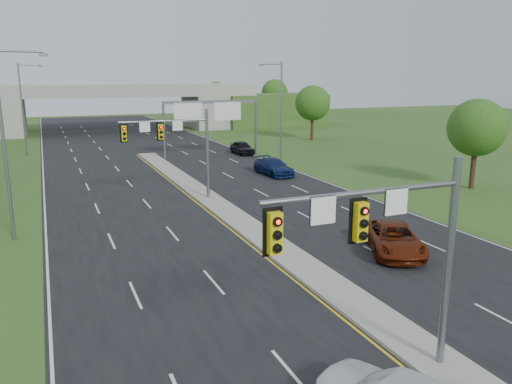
{
  "coord_description": "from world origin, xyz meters",
  "views": [
    {
      "loc": [
        -11.36,
        -11.21,
        9.33
      ],
      "look_at": [
        -0.64,
        13.99,
        3.0
      ],
      "focal_mm": 35.0,
      "sensor_mm": 36.0,
      "label": 1
    }
  ],
  "objects_px": {
    "signal_mast_far": "(178,141)",
    "car_far_b": "(273,167)",
    "car_far_c": "(242,148)",
    "car_far_a": "(393,239)",
    "signal_mast_near": "(394,239)",
    "overpass": "(112,111)",
    "sign_gantry": "(210,113)"
  },
  "relations": [
    {
      "from": "signal_mast_near",
      "to": "car_far_c",
      "type": "xyz_separation_m",
      "value": [
        13.26,
        45.85,
        -3.91
      ]
    },
    {
      "from": "overpass",
      "to": "car_far_a",
      "type": "xyz_separation_m",
      "value": [
        5.56,
        -70.46,
        -2.76
      ]
    },
    {
      "from": "sign_gantry",
      "to": "car_far_b",
      "type": "height_order",
      "value": "sign_gantry"
    },
    {
      "from": "overpass",
      "to": "car_far_b",
      "type": "xyz_separation_m",
      "value": [
        8.9,
        -47.92,
        -2.75
      ]
    },
    {
      "from": "car_far_c",
      "to": "car_far_a",
      "type": "bearing_deg",
      "value": -98.38
    },
    {
      "from": "signal_mast_near",
      "to": "overpass",
      "type": "height_order",
      "value": "overpass"
    },
    {
      "from": "signal_mast_far",
      "to": "car_far_b",
      "type": "distance_m",
      "value": 13.83
    },
    {
      "from": "overpass",
      "to": "car_far_b",
      "type": "distance_m",
      "value": 48.82
    },
    {
      "from": "signal_mast_far",
      "to": "sign_gantry",
      "type": "distance_m",
      "value": 21.91
    },
    {
      "from": "sign_gantry",
      "to": "car_far_a",
      "type": "height_order",
      "value": "sign_gantry"
    },
    {
      "from": "car_far_a",
      "to": "car_far_b",
      "type": "bearing_deg",
      "value": 105.74
    },
    {
      "from": "car_far_b",
      "to": "signal_mast_near",
      "type": "bearing_deg",
      "value": -113.37
    },
    {
      "from": "sign_gantry",
      "to": "car_far_b",
      "type": "relative_size",
      "value": 2.13
    },
    {
      "from": "overpass",
      "to": "car_far_a",
      "type": "relative_size",
      "value": 14.28
    },
    {
      "from": "signal_mast_far",
      "to": "overpass",
      "type": "height_order",
      "value": "overpass"
    },
    {
      "from": "overpass",
      "to": "car_far_c",
      "type": "relative_size",
      "value": 17.15
    },
    {
      "from": "car_far_a",
      "to": "car_far_c",
      "type": "distance_m",
      "value": 36.64
    },
    {
      "from": "overpass",
      "to": "signal_mast_far",
      "type": "bearing_deg",
      "value": -92.35
    },
    {
      "from": "car_far_a",
      "to": "car_far_b",
      "type": "relative_size",
      "value": 1.03
    },
    {
      "from": "signal_mast_near",
      "to": "signal_mast_far",
      "type": "xyz_separation_m",
      "value": [
        0.0,
        25.0,
        0.0
      ]
    },
    {
      "from": "signal_mast_near",
      "to": "car_far_b",
      "type": "relative_size",
      "value": 1.29
    },
    {
      "from": "sign_gantry",
      "to": "car_far_c",
      "type": "height_order",
      "value": "sign_gantry"
    },
    {
      "from": "sign_gantry",
      "to": "car_far_a",
      "type": "bearing_deg",
      "value": -91.82
    },
    {
      "from": "car_far_b",
      "to": "signal_mast_far",
      "type": "bearing_deg",
      "value": -151.57
    },
    {
      "from": "car_far_a",
      "to": "car_far_c",
      "type": "height_order",
      "value": "car_far_c"
    },
    {
      "from": "car_far_a",
      "to": "car_far_b",
      "type": "height_order",
      "value": "car_far_b"
    },
    {
      "from": "sign_gantry",
      "to": "car_far_c",
      "type": "relative_size",
      "value": 2.48
    },
    {
      "from": "sign_gantry",
      "to": "car_far_b",
      "type": "distance_m",
      "value": 13.76
    },
    {
      "from": "signal_mast_near",
      "to": "signal_mast_far",
      "type": "height_order",
      "value": "same"
    },
    {
      "from": "signal_mast_far",
      "to": "car_far_b",
      "type": "height_order",
      "value": "signal_mast_far"
    },
    {
      "from": "sign_gantry",
      "to": "overpass",
      "type": "xyz_separation_m",
      "value": [
        -6.68,
        35.08,
        -1.69
      ]
    },
    {
      "from": "overpass",
      "to": "sign_gantry",
      "type": "bearing_deg",
      "value": -79.21
    }
  ]
}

